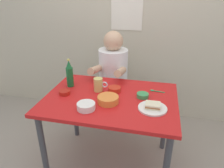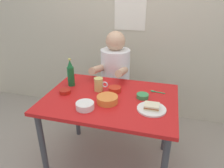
# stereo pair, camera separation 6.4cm
# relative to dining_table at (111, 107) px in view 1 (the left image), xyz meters

# --- Properties ---
(ground_plane) EXTENTS (6.00, 6.00, 0.00)m
(ground_plane) POSITION_rel_dining_table_xyz_m (0.00, 0.00, -0.65)
(ground_plane) COLOR gray
(wall_back) EXTENTS (4.40, 0.09, 2.60)m
(wall_back) POSITION_rel_dining_table_xyz_m (-0.00, 1.05, 0.65)
(wall_back) COLOR #BCB299
(wall_back) RESTS_ON ground
(dining_table) EXTENTS (1.10, 0.80, 0.74)m
(dining_table) POSITION_rel_dining_table_xyz_m (0.00, 0.00, 0.00)
(dining_table) COLOR red
(dining_table) RESTS_ON ground
(stool) EXTENTS (0.34, 0.34, 0.45)m
(stool) POSITION_rel_dining_table_xyz_m (-0.12, 0.63, -0.30)
(stool) COLOR #4C4C51
(stool) RESTS_ON ground
(person_seated) EXTENTS (0.33, 0.56, 0.72)m
(person_seated) POSITION_rel_dining_table_xyz_m (-0.12, 0.62, 0.12)
(person_seated) COLOR white
(person_seated) RESTS_ON stool
(plate_orange) EXTENTS (0.22, 0.22, 0.01)m
(plate_orange) POSITION_rel_dining_table_xyz_m (0.35, -0.11, 0.10)
(plate_orange) COLOR silver
(plate_orange) RESTS_ON dining_table
(sandwich) EXTENTS (0.11, 0.09, 0.04)m
(sandwich) POSITION_rel_dining_table_xyz_m (0.35, -0.11, 0.13)
(sandwich) COLOR beige
(sandwich) RESTS_ON plate_orange
(beer_mug) EXTENTS (0.13, 0.08, 0.12)m
(beer_mug) POSITION_rel_dining_table_xyz_m (-0.13, 0.09, 0.15)
(beer_mug) COLOR #D1BC66
(beer_mug) RESTS_ON dining_table
(beer_bottle) EXTENTS (0.06, 0.06, 0.26)m
(beer_bottle) POSITION_rel_dining_table_xyz_m (-0.42, 0.13, 0.21)
(beer_bottle) COLOR #19602D
(beer_bottle) RESTS_ON dining_table
(sambal_bowl_red) EXTENTS (0.10, 0.10, 0.03)m
(sambal_bowl_red) POSITION_rel_dining_table_xyz_m (-0.40, -0.04, 0.11)
(sambal_bowl_red) COLOR #B21E14
(sambal_bowl_red) RESTS_ON dining_table
(sauce_bowl_chili) EXTENTS (0.11, 0.11, 0.04)m
(sauce_bowl_chili) POSITION_rel_dining_table_xyz_m (0.01, 0.12, 0.12)
(sauce_bowl_chili) COLOR red
(sauce_bowl_chili) RESTS_ON dining_table
(soup_bowl_orange) EXTENTS (0.17, 0.17, 0.05)m
(soup_bowl_orange) POSITION_rel_dining_table_xyz_m (0.00, -0.09, 0.12)
(soup_bowl_orange) COLOR orange
(soup_bowl_orange) RESTS_ON dining_table
(dip_bowl_green) EXTENTS (0.10, 0.10, 0.03)m
(dip_bowl_green) POSITION_rel_dining_table_xyz_m (0.26, 0.06, 0.11)
(dip_bowl_green) COLOR #388C4C
(dip_bowl_green) RESTS_ON dining_table
(rice_bowl_white) EXTENTS (0.14, 0.14, 0.05)m
(rice_bowl_white) POSITION_rel_dining_table_xyz_m (-0.14, -0.22, 0.12)
(rice_bowl_white) COLOR silver
(rice_bowl_white) RESTS_ON dining_table
(spoon) EXTENTS (0.13, 0.03, 0.01)m
(spoon) POSITION_rel_dining_table_xyz_m (0.36, 0.19, 0.10)
(spoon) COLOR #26A559
(spoon) RESTS_ON dining_table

